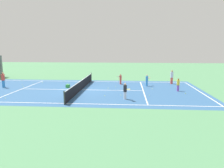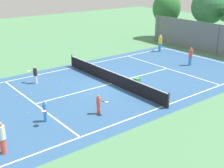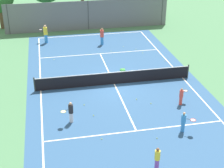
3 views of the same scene
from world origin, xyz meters
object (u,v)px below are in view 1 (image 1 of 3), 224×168
player_6 (172,77)px  tennis_ball_1 (149,95)px  tennis_ball_0 (43,83)px  tennis_ball_13 (116,87)px  tennis_ball_4 (23,87)px  tennis_ball_8 (22,81)px  player_2 (178,85)px  tennis_ball_10 (108,88)px  player_1 (120,79)px  player_0 (3,80)px  tennis_ball_9 (121,95)px  tennis_ball_3 (105,96)px  tennis_ball_6 (22,84)px  tennis_ball_5 (64,81)px  player_5 (147,80)px  tennis_ball_7 (5,98)px  ball_crate (68,86)px  tennis_ball_12 (152,89)px  tennis_ball_2 (185,93)px  tennis_ball_11 (33,83)px  player_4 (125,91)px

player_6 → tennis_ball_1: bearing=153.9°
tennis_ball_0 → tennis_ball_13: size_ratio=1.00×
tennis_ball_0 → tennis_ball_4: bearing=158.9°
tennis_ball_13 → tennis_ball_8: bearing=74.5°
player_2 → tennis_ball_10: player_2 is taller
player_1 → tennis_ball_0: (0.12, 9.68, -0.61)m
player_0 → player_1: 13.14m
player_1 → tennis_ball_1: player_1 is taller
player_2 → tennis_ball_13: bearing=75.1°
tennis_ball_4 → tennis_ball_9: (-3.35, -11.05, 0.00)m
tennis_ball_3 → tennis_ball_6: 11.65m
player_1 → tennis_ball_8: bearing=83.3°
player_1 → tennis_ball_1: size_ratio=18.66×
player_1 → tennis_ball_5: bearing=78.6°
player_5 → tennis_ball_7: player_5 is taller
player_6 → ball_crate: (-3.43, 11.84, -0.67)m
player_0 → tennis_ball_13: size_ratio=25.65×
tennis_ball_12 → tennis_ball_7: bearing=111.6°
tennis_ball_1 → tennis_ball_13: (3.99, 3.36, 0.00)m
tennis_ball_2 → tennis_ball_13: bearing=66.7°
player_0 → player_2: (-0.50, -18.71, -0.20)m
tennis_ball_4 → tennis_ball_10: bearing=-90.5°
player_6 → tennis_ball_4: player_6 is taller
player_1 → tennis_ball_9: player_1 is taller
tennis_ball_2 → tennis_ball_7: (-3.13, 16.07, 0.00)m
tennis_ball_10 → tennis_ball_7: bearing=121.9°
tennis_ball_6 → tennis_ball_7: bearing=-163.9°
player_5 → player_6: player_6 is taller
player_0 → tennis_ball_12: size_ratio=25.65×
player_5 → tennis_ball_2: player_5 is taller
player_1 → tennis_ball_13: player_1 is taller
tennis_ball_2 → tennis_ball_11: 17.77m
tennis_ball_2 → player_6: bearing=2.3°
tennis_ball_3 → tennis_ball_0: bearing=52.4°
player_5 → tennis_ball_7: 14.52m
player_1 → tennis_ball_12: bearing=-129.1°
tennis_ball_0 → tennis_ball_2: 16.84m
player_0 → tennis_ball_2: bearing=-95.2°
tennis_ball_7 → tennis_ball_8: bearing=19.9°
tennis_ball_0 → tennis_ball_11: size_ratio=1.00×
player_2 → tennis_ball_12: bearing=71.2°
tennis_ball_3 → tennis_ball_9: same height
tennis_ball_5 → tennis_ball_11: size_ratio=1.00×
tennis_ball_1 → tennis_ball_10: (3.19, 4.12, 0.00)m
tennis_ball_11 → tennis_ball_10: bearing=-104.8°
player_0 → player_5: player_0 is taller
tennis_ball_2 → tennis_ball_6: size_ratio=1.00×
player_4 → tennis_ball_10: player_4 is taller
player_1 → tennis_ball_3: player_1 is taller
player_6 → tennis_ball_4: 17.28m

